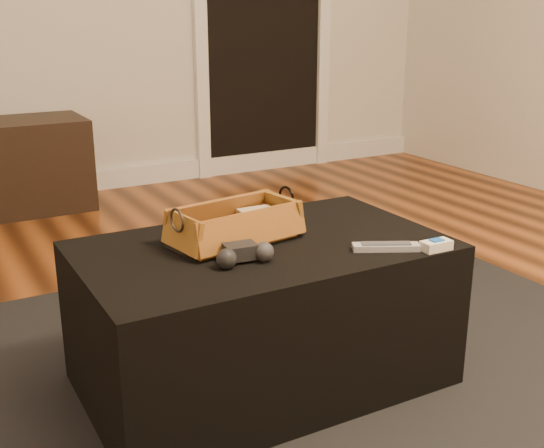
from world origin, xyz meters
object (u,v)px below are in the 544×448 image
ottoman (262,313)px  tv_remote (233,236)px  wicker_basket (235,226)px  cream_gadget (436,245)px  game_controller (243,254)px  silver_remote (386,247)px

ottoman → tv_remote: tv_remote is taller
wicker_basket → cream_gadget: size_ratio=4.67×
tv_remote → game_controller: bearing=-121.0°
tv_remote → cream_gadget: bearing=-49.6°
ottoman → tv_remote: size_ratio=5.15×
ottoman → silver_remote: bearing=-37.6°
ottoman → cream_gadget: (0.38, -0.27, 0.22)m
silver_remote → cream_gadget: bearing=-29.2°
wicker_basket → silver_remote: bearing=-39.2°
ottoman → wicker_basket: bearing=133.8°
cream_gadget → silver_remote: bearing=150.8°
wicker_basket → cream_gadget: (0.44, -0.33, -0.03)m
game_controller → cream_gadget: game_controller is taller
ottoman → tv_remote: bearing=150.4°
tv_remote → wicker_basket: (0.02, 0.02, 0.02)m
game_controller → cream_gadget: bearing=-18.1°
ottoman → game_controller: 0.28m
tv_remote → silver_remote: bearing=-51.3°
tv_remote → wicker_basket: wicker_basket is taller
wicker_basket → game_controller: 0.18m
cream_gadget → wicker_basket: bearing=143.3°
ottoman → wicker_basket: size_ratio=2.54×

